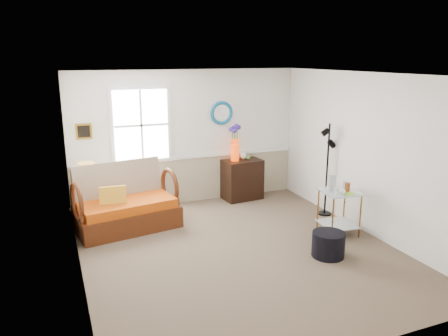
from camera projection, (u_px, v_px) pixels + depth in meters
name	position (u px, v px, depth m)	size (l,w,h in m)	color
floor	(239.00, 251.00, 6.55)	(4.50, 5.00, 0.01)	brown
ceiling	(241.00, 74.00, 5.90)	(4.50, 5.00, 0.01)	white
walls	(240.00, 167.00, 6.23)	(4.51, 5.01, 2.60)	white
wainscot	(189.00, 180.00, 8.67)	(4.46, 0.02, 0.90)	tan
chair_rail	(189.00, 157.00, 8.54)	(4.46, 0.04, 0.06)	white
window	(141.00, 125.00, 8.04)	(1.14, 0.06, 1.44)	white
picture	(84.00, 131.00, 7.70)	(0.28, 0.03, 0.28)	#C38921
mirror	(221.00, 113.00, 8.60)	(0.47, 0.47, 0.07)	#128AB5
loveseat	(126.00, 197.00, 7.30)	(1.66, 0.94, 1.09)	#592611
throw_pillow	(113.00, 199.00, 7.12)	(0.43, 0.11, 0.43)	#CA730A
lamp_stand	(92.00, 208.00, 7.58)	(0.32, 0.32, 0.56)	black
table_lamp	(87.00, 178.00, 7.45)	(0.29, 0.29, 0.53)	gold
potted_plant	(98.00, 185.00, 7.52)	(0.29, 0.32, 0.25)	#4F7F30
cabinet	(242.00, 179.00, 8.87)	(0.76, 0.49, 0.81)	black
flower_vase	(235.00, 143.00, 8.62)	(0.21, 0.21, 0.71)	#F33E07
side_table	(339.00, 212.00, 7.11)	(0.58, 0.58, 0.73)	#A26A27
tabletop_items	(340.00, 184.00, 6.95)	(0.43, 0.43, 0.26)	silver
floor_lamp	(327.00, 170.00, 7.87)	(0.24, 0.24, 1.69)	black
ottoman	(328.00, 244.00, 6.34)	(0.48, 0.48, 0.37)	black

